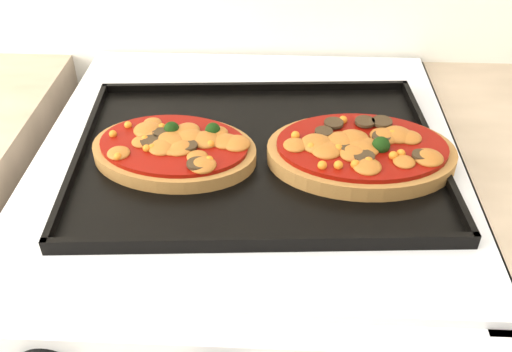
# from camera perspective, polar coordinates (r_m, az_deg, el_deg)

# --- Properties ---
(stove) EXTENTS (0.60, 0.60, 0.91)m
(stove) POSITION_cam_1_polar(r_m,az_deg,el_deg) (1.12, -0.56, -16.50)
(stove) COLOR silver
(stove) RESTS_ON floor
(baking_tray) EXTENTS (0.51, 0.39, 0.02)m
(baking_tray) POSITION_cam_1_polar(r_m,az_deg,el_deg) (0.77, 0.17, 2.39)
(baking_tray) COLOR black
(baking_tray) RESTS_ON stove
(pizza_left) EXTENTS (0.24, 0.18, 0.03)m
(pizza_left) POSITION_cam_1_polar(r_m,az_deg,el_deg) (0.76, -8.21, 2.79)
(pizza_left) COLOR olive
(pizza_left) RESTS_ON baking_tray
(pizza_right) EXTENTS (0.25, 0.17, 0.04)m
(pizza_right) POSITION_cam_1_polar(r_m,az_deg,el_deg) (0.76, 10.49, 2.56)
(pizza_right) COLOR olive
(pizza_right) RESTS_ON baking_tray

